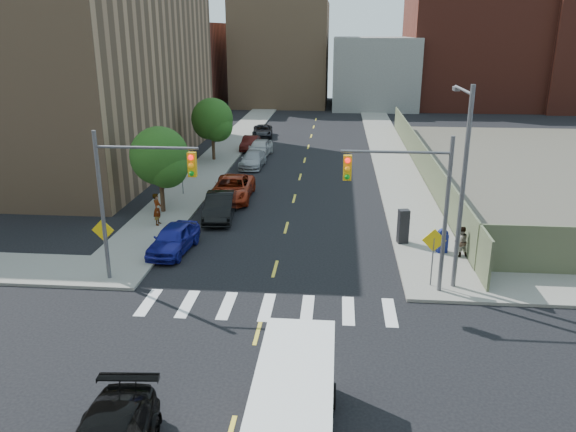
% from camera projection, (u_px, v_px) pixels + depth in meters
% --- Properties ---
extents(ground, '(160.00, 160.00, 0.00)m').
position_uv_depth(ground, '(250.00, 360.00, 19.75)').
color(ground, black).
rests_on(ground, ground).
extents(sidewalk_nw, '(3.50, 73.00, 0.15)m').
position_uv_depth(sidewalk_nw, '(237.00, 138.00, 59.59)').
color(sidewalk_nw, gray).
rests_on(sidewalk_nw, ground).
extents(sidewalk_ne, '(3.50, 73.00, 0.15)m').
position_uv_depth(sidewalk_ne, '(384.00, 141.00, 58.30)').
color(sidewalk_ne, gray).
rests_on(sidewalk_ne, ground).
extents(fence_north, '(0.12, 44.00, 2.50)m').
position_uv_depth(fence_north, '(421.00, 158.00, 45.01)').
color(fence_north, '#5E6546').
rests_on(fence_north, ground).
extents(building_nw, '(22.00, 30.00, 16.00)m').
position_uv_depth(building_nw, '(45.00, 68.00, 47.42)').
color(building_nw, '#8C6B4C').
rests_on(building_nw, ground).
extents(bg_bldg_west, '(14.00, 18.00, 12.00)m').
position_uv_depth(bg_bldg_west, '(177.00, 64.00, 85.85)').
color(bg_bldg_west, '#592319').
rests_on(bg_bldg_west, ground).
extents(bg_bldg_midwest, '(14.00, 16.00, 15.00)m').
position_uv_depth(bg_bldg_midwest, '(282.00, 54.00, 85.92)').
color(bg_bldg_midwest, '#8C6B4C').
rests_on(bg_bldg_midwest, ground).
extents(bg_bldg_center, '(12.00, 16.00, 10.00)m').
position_uv_depth(bg_bldg_center, '(374.00, 72.00, 83.65)').
color(bg_bldg_center, gray).
rests_on(bg_bldg_center, ground).
extents(bg_bldg_east, '(18.00, 18.00, 16.00)m').
position_uv_depth(bg_bldg_east, '(469.00, 51.00, 83.42)').
color(bg_bldg_east, '#592319').
rests_on(bg_bldg_east, ground).
extents(signal_nw, '(4.59, 0.30, 7.00)m').
position_uv_depth(signal_nw, '(133.00, 187.00, 24.49)').
color(signal_nw, '#59595E').
rests_on(signal_nw, ground).
extents(signal_ne, '(4.59, 0.30, 7.00)m').
position_uv_depth(signal_ne, '(411.00, 194.00, 23.49)').
color(signal_ne, '#59595E').
rests_on(signal_ne, ground).
extents(streetlight_ne, '(0.25, 3.70, 9.00)m').
position_uv_depth(streetlight_ne, '(462.00, 174.00, 23.94)').
color(streetlight_ne, '#59595E').
rests_on(streetlight_ne, ground).
extents(warn_sign_nw, '(1.06, 0.06, 2.83)m').
position_uv_depth(warn_sign_nw, '(104.00, 236.00, 25.92)').
color(warn_sign_nw, '#59595E').
rests_on(warn_sign_nw, ground).
extents(warn_sign_ne, '(1.06, 0.06, 2.83)m').
position_uv_depth(warn_sign_ne, '(434.00, 247.00, 24.66)').
color(warn_sign_ne, '#59595E').
rests_on(warn_sign_ne, ground).
extents(warn_sign_midwest, '(1.06, 0.06, 2.83)m').
position_uv_depth(warn_sign_midwest, '(182.00, 168.00, 38.67)').
color(warn_sign_midwest, '#59595E').
rests_on(warn_sign_midwest, ground).
extents(tree_west_near, '(3.66, 3.64, 5.52)m').
position_uv_depth(tree_west_near, '(160.00, 159.00, 34.49)').
color(tree_west_near, '#332114').
rests_on(tree_west_near, ground).
extents(tree_west_far, '(3.66, 3.64, 5.52)m').
position_uv_depth(tree_west_far, '(212.00, 122.00, 48.66)').
color(tree_west_far, '#332114').
rests_on(tree_west_far, ground).
extents(parked_car_blue, '(2.16, 4.46, 1.47)m').
position_uv_depth(parked_car_blue, '(174.00, 239.00, 29.18)').
color(parked_car_blue, navy).
rests_on(parked_car_blue, ground).
extents(parked_car_black, '(2.10, 4.91, 1.57)m').
position_uv_depth(parked_car_black, '(220.00, 206.00, 34.33)').
color(parked_car_black, black).
rests_on(parked_car_black, ground).
extents(parked_car_red, '(2.76, 5.76, 1.58)m').
position_uv_depth(parked_car_red, '(232.00, 188.00, 38.20)').
color(parked_car_red, maroon).
rests_on(parked_car_red, ground).
extents(parked_car_silver, '(2.07, 4.63, 1.32)m').
position_uv_depth(parked_car_silver, '(253.00, 159.00, 47.31)').
color(parked_car_silver, '#96989D').
rests_on(parked_car_silver, ground).
extents(parked_car_white, '(2.22, 4.72, 1.56)m').
position_uv_depth(parked_car_white, '(260.00, 148.00, 51.31)').
color(parked_car_white, '#B8B8B8').
rests_on(parked_car_white, ground).
extents(parked_car_maroon, '(1.52, 4.07, 1.33)m').
position_uv_depth(parked_car_maroon, '(250.00, 143.00, 53.96)').
color(parked_car_maroon, '#390D0B').
rests_on(parked_car_maroon, ground).
extents(parked_car_grey, '(2.54, 4.72, 1.26)m').
position_uv_depth(parked_car_grey, '(262.00, 131.00, 60.68)').
color(parked_car_grey, black).
rests_on(parked_car_grey, ground).
extents(cargo_van, '(2.28, 5.43, 2.49)m').
position_uv_depth(cargo_van, '(295.00, 401.00, 15.51)').
color(cargo_van, white).
rests_on(cargo_van, ground).
extents(mailbox, '(0.57, 0.48, 1.26)m').
position_uv_depth(mailbox, '(442.00, 241.00, 28.81)').
color(mailbox, navy).
rests_on(mailbox, sidewalk_ne).
extents(payphone, '(0.63, 0.55, 1.85)m').
position_uv_depth(payphone, '(403.00, 226.00, 29.98)').
color(payphone, black).
rests_on(payphone, sidewalk_ne).
extents(pedestrian_west, '(0.49, 0.71, 1.90)m').
position_uv_depth(pedestrian_west, '(157.00, 209.00, 32.79)').
color(pedestrian_west, gray).
rests_on(pedestrian_west, sidewalk_nw).
extents(pedestrian_east, '(0.92, 0.82, 1.57)m').
position_uv_depth(pedestrian_east, '(461.00, 241.00, 28.25)').
color(pedestrian_east, gray).
rests_on(pedestrian_east, sidewalk_ne).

